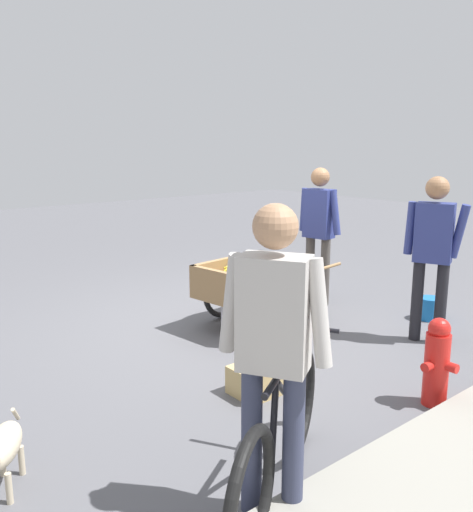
% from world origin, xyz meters
% --- Properties ---
extents(ground_plane, '(24.00, 24.00, 0.00)m').
position_xyz_m(ground_plane, '(0.00, 0.00, 0.00)').
color(ground_plane, '#56565B').
extents(fruit_cart, '(1.74, 1.02, 0.69)m').
position_xyz_m(fruit_cart, '(-0.20, 0.25, 0.44)').
color(fruit_cart, '#937047').
rests_on(fruit_cart, ground).
extents(vendor_person, '(0.24, 0.57, 1.63)m').
position_xyz_m(vendor_person, '(-1.33, 0.10, 0.98)').
color(vendor_person, '#4C4742').
rests_on(vendor_person, ground).
extents(bicycle, '(1.45, 0.91, 0.85)m').
position_xyz_m(bicycle, '(1.55, 2.46, 0.35)').
color(bicycle, black).
rests_on(bicycle, ground).
extents(cyclist_person, '(0.35, 0.54, 1.63)m').
position_xyz_m(cyclist_person, '(1.68, 2.54, 0.98)').
color(cyclist_person, '#333851').
rests_on(cyclist_person, ground).
extents(dog, '(0.40, 0.59, 0.40)m').
position_xyz_m(dog, '(2.71, 1.48, 0.27)').
color(dog, beige).
rests_on(dog, ground).
extents(fire_hydrant, '(0.25, 0.25, 0.67)m').
position_xyz_m(fire_hydrant, '(-0.08, 2.42, 0.33)').
color(fire_hydrant, red).
rests_on(fire_hydrant, ground).
extents(plastic_bucket, '(0.25, 0.25, 0.25)m').
position_xyz_m(plastic_bucket, '(-1.83, 1.32, 0.12)').
color(plastic_bucket, '#1966B2').
rests_on(plastic_bucket, ground).
extents(apple_crate, '(0.44, 0.32, 0.32)m').
position_xyz_m(apple_crate, '(0.79, 1.45, 0.12)').
color(apple_crate, tan).
rests_on(apple_crate, ground).
extents(bystander_person, '(0.32, 0.54, 1.61)m').
position_xyz_m(bystander_person, '(-1.21, 1.66, 0.96)').
color(bystander_person, black).
rests_on(bystander_person, ground).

